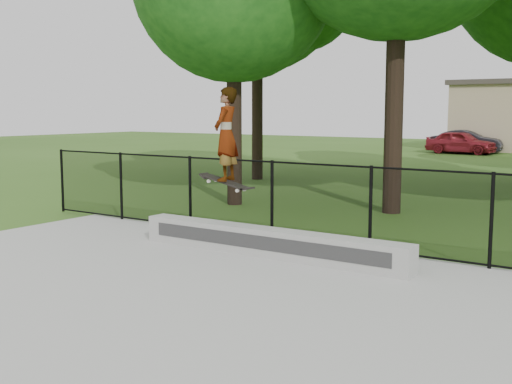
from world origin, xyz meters
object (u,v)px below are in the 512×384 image
(car_b, at_px, (466,141))
(skater_airborne, at_px, (226,137))
(grind_ledge, at_px, (268,242))
(car_a, at_px, (461,142))

(car_b, xyz_separation_m, skater_airborne, (4.51, -29.50, 1.39))
(skater_airborne, bearing_deg, car_b, 98.70)
(grind_ledge, relative_size, car_b, 1.40)
(grind_ledge, distance_m, car_b, 29.75)
(car_a, bearing_deg, car_b, 6.37)
(grind_ledge, height_order, car_a, car_a)
(car_a, bearing_deg, grind_ledge, -165.47)
(skater_airborne, bearing_deg, grind_ledge, 16.64)
(grind_ledge, xyz_separation_m, car_a, (-5.17, 28.04, 0.37))
(car_b, distance_m, skater_airborne, 29.88)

